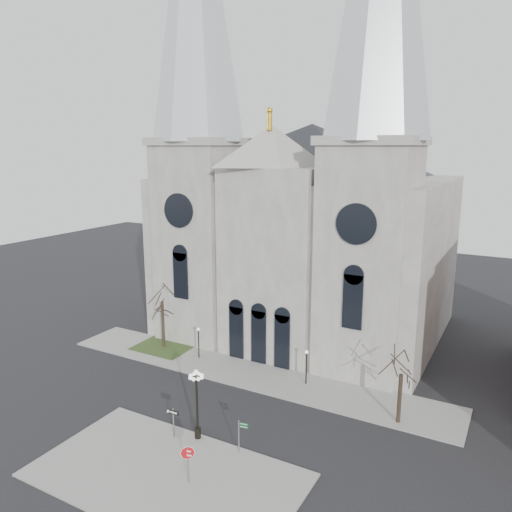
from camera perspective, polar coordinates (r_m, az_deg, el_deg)
The scene contains 13 objects.
ground at distance 41.68m, azimuth -9.04°, elevation -18.81°, with size 160.00×160.00×0.00m, color black.
sidewalk_near at distance 36.82m, azimuth -10.20°, elevation -23.41°, with size 18.00×10.00×0.14m, color gray.
sidewalk_far at distance 49.66m, azimuth -1.05°, elevation -13.15°, with size 40.00×6.00×0.14m, color gray.
grass_patch at distance 56.20m, azimuth -10.46°, elevation -10.19°, with size 6.00×5.00×0.18m, color #31471E.
cathedral at distance 55.47m, azimuth 5.07°, elevation 9.25°, with size 33.00×26.66×54.00m.
tree_left at distance 54.34m, azimuth -10.69°, elevation -4.84°, with size 3.20×3.20×7.50m.
tree_right at distance 41.22m, azimuth 16.28°, elevation -12.53°, with size 3.20×3.20×6.00m.
ped_lamp_left at distance 52.14m, azimuth -6.59°, elevation -9.24°, with size 0.32×0.32×3.26m.
ped_lamp_right at distance 46.70m, azimuth 5.79°, elevation -11.89°, with size 0.32×0.32×3.26m.
stop_sign at distance 34.78m, azimuth -7.79°, elevation -21.78°, with size 0.93×0.28×2.66m.
globe_lamp at distance 38.30m, azimuth -6.79°, elevation -15.55°, with size 1.38×1.38×5.50m.
one_way_sign at distance 39.60m, azimuth -9.43°, elevation -17.79°, with size 1.01×0.10×2.31m.
street_name_sign at distance 37.57m, azimuth -1.85°, elevation -19.65°, with size 0.78×0.18×2.44m.
Camera 1 is at (22.39, -27.80, 21.52)m, focal length 35.00 mm.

